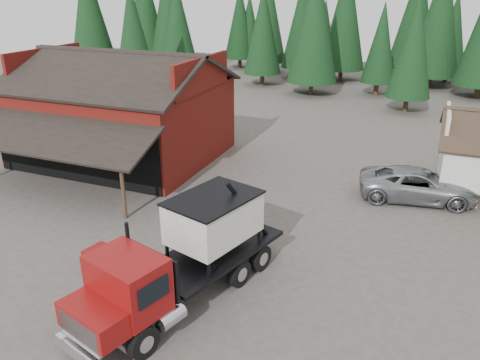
% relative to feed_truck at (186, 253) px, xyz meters
% --- Properties ---
extents(ground, '(120.00, 120.00, 0.00)m').
position_rel_feed_truck_xyz_m(ground, '(-0.41, 2.53, -1.95)').
color(ground, '#4D443C').
rests_on(ground, ground).
extents(red_barn, '(12.80, 13.63, 7.18)m').
position_rel_feed_truck_xyz_m(red_barn, '(-11.41, 12.43, 0.74)').
color(red_barn, maroon).
rests_on(red_barn, ground).
extents(conifer_backdrop, '(76.00, 16.00, 16.00)m').
position_rel_feed_truck_xyz_m(conifer_backdrop, '(-0.41, 44.53, -1.95)').
color(conifer_backdrop, black).
rests_on(conifer_backdrop, ground).
extents(near_pine_a, '(4.40, 4.40, 11.40)m').
position_rel_feed_truck_xyz_m(near_pine_a, '(-22.41, 30.53, 4.44)').
color(near_pine_a, '#382619').
rests_on(near_pine_a, ground).
extents(near_pine_b, '(3.96, 3.96, 10.40)m').
position_rel_feed_truck_xyz_m(near_pine_b, '(5.59, 32.53, 3.93)').
color(near_pine_b, '#382619').
rests_on(near_pine_b, ground).
extents(near_pine_d, '(5.28, 5.28, 13.40)m').
position_rel_feed_truck_xyz_m(near_pine_d, '(-4.41, 36.53, 5.44)').
color(near_pine_d, '#382619').
rests_on(near_pine_d, ground).
extents(feed_truck, '(4.95, 9.58, 4.18)m').
position_rel_feed_truck_xyz_m(feed_truck, '(0.00, 0.00, 0.00)').
color(feed_truck, black).
rests_on(feed_truck, ground).
extents(silver_car, '(6.65, 3.84, 1.75)m').
position_rel_feed_truck_xyz_m(silver_car, '(7.59, 12.53, -1.08)').
color(silver_car, '#97999E').
rests_on(silver_car, ground).
extents(equip_box, '(0.91, 1.22, 0.60)m').
position_rel_feed_truck_xyz_m(equip_box, '(-4.78, 0.80, -1.65)').
color(equip_box, maroon).
rests_on(equip_box, ground).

